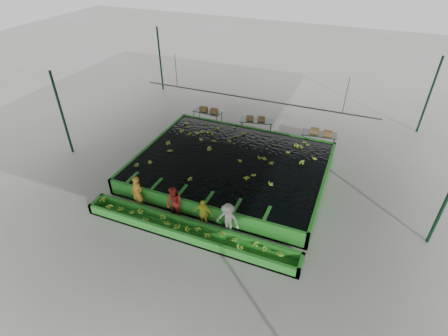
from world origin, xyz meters
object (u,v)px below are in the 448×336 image
at_px(box_stack_mid, 256,120).
at_px(box_stack_left, 209,112).
at_px(flotation_tank, 231,167).
at_px(worker_a, 137,193).
at_px(packing_table_mid, 256,127).
at_px(sorting_trough, 188,231).
at_px(worker_c, 203,213).
at_px(worker_b, 174,204).
at_px(box_stack_right, 321,134).
at_px(worker_d, 228,219).
at_px(packing_table_left, 208,117).
at_px(packing_table_right, 318,140).

bearing_deg(box_stack_mid, box_stack_left, 177.13).
relative_size(flotation_tank, worker_a, 5.73).
distance_m(packing_table_mid, box_stack_mid, 0.49).
bearing_deg(flotation_tank, sorting_trough, -90.00).
xyz_separation_m(flotation_tank, worker_c, (0.35, -4.30, 0.30)).
xyz_separation_m(worker_b, box_stack_right, (5.09, 8.93, 0.08)).
relative_size(worker_b, worker_d, 1.06).
xyz_separation_m(worker_d, box_stack_left, (-5.10, 9.29, 0.08)).
height_order(sorting_trough, box_stack_mid, box_stack_mid).
bearing_deg(packing_table_left, worker_d, -60.82).
height_order(worker_c, box_stack_right, worker_c).
height_order(sorting_trough, box_stack_left, box_stack_left).
distance_m(sorting_trough, packing_table_right, 10.52).
distance_m(flotation_tank, packing_table_mid, 4.91).
relative_size(packing_table_left, packing_table_mid, 0.93).
bearing_deg(box_stack_right, box_stack_mid, 177.42).
height_order(box_stack_left, box_stack_mid, box_stack_mid).
height_order(packing_table_right, box_stack_right, box_stack_right).
height_order(worker_b, packing_table_mid, worker_b).
bearing_deg(worker_b, box_stack_left, 121.13).
xyz_separation_m(worker_c, box_stack_right, (3.65, 8.93, 0.19)).
height_order(sorting_trough, packing_table_right, packing_table_right).
bearing_deg(worker_b, worker_c, 16.24).
bearing_deg(box_stack_mid, worker_c, -86.62).
distance_m(flotation_tank, box_stack_left, 6.15).
bearing_deg(box_stack_mid, box_stack_right, -2.58).
bearing_deg(box_stack_mid, packing_table_right, -2.15).
relative_size(worker_d, packing_table_left, 0.83).
relative_size(packing_table_mid, box_stack_mid, 1.77).
relative_size(worker_a, worker_c, 1.16).
height_order(box_stack_left, box_stack_right, box_stack_right).
xyz_separation_m(packing_table_left, box_stack_mid, (3.49, -0.21, 0.51)).
bearing_deg(sorting_trough, packing_table_mid, 90.91).
bearing_deg(packing_table_mid, box_stack_mid, -108.63).
bearing_deg(worker_d, box_stack_mid, 104.88).
relative_size(sorting_trough, packing_table_right, 4.84).
relative_size(packing_table_left, box_stack_left, 1.55).
bearing_deg(box_stack_mid, worker_d, -79.30).
height_order(sorting_trough, worker_d, worker_d).
bearing_deg(packing_table_left, worker_c, -66.67).
distance_m(sorting_trough, packing_table_mid, 10.02).
relative_size(worker_a, box_stack_left, 1.38).
distance_m(packing_table_mid, box_stack_left, 3.43).
distance_m(box_stack_left, box_stack_right, 7.57).
bearing_deg(box_stack_left, flotation_tank, -54.45).
bearing_deg(box_stack_mid, flotation_tank, -87.74).
xyz_separation_m(sorting_trough, packing_table_left, (-3.68, 10.13, 0.20)).
height_order(packing_table_mid, box_stack_mid, box_stack_mid).
bearing_deg(worker_c, worker_d, -1.73).
xyz_separation_m(worker_b, packing_table_mid, (0.94, 9.21, -0.38)).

